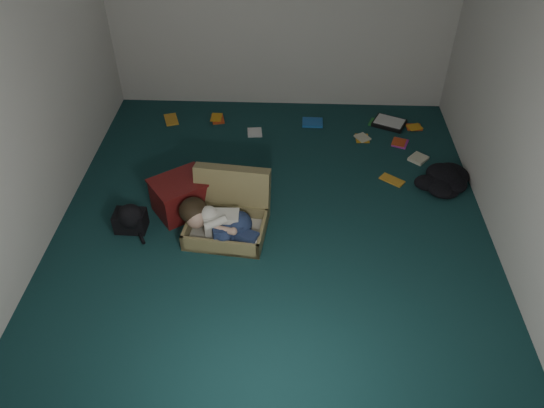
{
  "coord_description": "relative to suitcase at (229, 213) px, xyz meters",
  "views": [
    {
      "loc": [
        0.15,
        -3.7,
        3.35
      ],
      "look_at": [
        0.0,
        -0.15,
        0.35
      ],
      "focal_mm": 35.0,
      "sensor_mm": 36.0,
      "label": 1
    }
  ],
  "objects": [
    {
      "name": "suitcase",
      "position": [
        0.0,
        0.0,
        0.0
      ],
      "size": [
        0.78,
        0.76,
        0.52
      ],
      "rotation": [
        0.0,
        0.0,
        -0.11
      ],
      "color": "olive",
      "rests_on": "floor"
    },
    {
      "name": "wall_left",
      "position": [
        -1.6,
        0.06,
        1.14
      ],
      "size": [
        0.0,
        4.5,
        4.5
      ],
      "primitive_type": "plane",
      "rotation": [
        1.57,
        0.0,
        1.57
      ],
      "color": "silver",
      "rests_on": "ground"
    },
    {
      "name": "floor",
      "position": [
        0.4,
        0.06,
        -0.16
      ],
      "size": [
        4.5,
        4.5,
        0.0
      ],
      "primitive_type": "plane",
      "color": "#133637",
      "rests_on": "ground"
    },
    {
      "name": "wall_front",
      "position": [
        0.4,
        -2.19,
        1.14
      ],
      "size": [
        4.5,
        0.0,
        4.5
      ],
      "primitive_type": "plane",
      "rotation": [
        -1.57,
        0.0,
        0.0
      ],
      "color": "silver",
      "rests_on": "ground"
    },
    {
      "name": "backpack",
      "position": [
        -0.9,
        -0.08,
        -0.05
      ],
      "size": [
        0.36,
        0.29,
        0.21
      ],
      "primitive_type": null,
      "rotation": [
        0.0,
        0.0,
        -0.03
      ],
      "color": "black",
      "rests_on": "floor"
    },
    {
      "name": "paper_tray",
      "position": [
        1.72,
        1.85,
        -0.13
      ],
      "size": [
        0.44,
        0.4,
        0.05
      ],
      "rotation": [
        0.0,
        0.0,
        -0.43
      ],
      "color": "black",
      "rests_on": "floor"
    },
    {
      "name": "clothing_pile",
      "position": [
        2.1,
        0.7,
        -0.08
      ],
      "size": [
        0.55,
        0.49,
        0.15
      ],
      "primitive_type": null,
      "rotation": [
        0.0,
        0.0,
        0.28
      ],
      "color": "black",
      "rests_on": "floor"
    },
    {
      "name": "book_scatter",
      "position": [
        1.0,
        1.57,
        -0.15
      ],
      "size": [
        3.12,
        1.36,
        0.02
      ],
      "color": "gold",
      "rests_on": "floor"
    },
    {
      "name": "person",
      "position": [
        -0.07,
        -0.17,
        0.04
      ],
      "size": [
        0.75,
        0.43,
        0.32
      ],
      "rotation": [
        0.0,
        0.0,
        -0.11
      ],
      "color": "white",
      "rests_on": "suitcase"
    },
    {
      "name": "maroon_bin",
      "position": [
        -0.47,
        0.2,
        0.02
      ],
      "size": [
        0.66,
        0.63,
        0.35
      ],
      "rotation": [
        0.0,
        0.0,
        0.64
      ],
      "color": "#5C1313",
      "rests_on": "floor"
    },
    {
      "name": "wall_right",
      "position": [
        2.4,
        0.06,
        1.14
      ],
      "size": [
        0.0,
        4.5,
        4.5
      ],
      "primitive_type": "plane",
      "rotation": [
        1.57,
        0.0,
        -1.57
      ],
      "color": "silver",
      "rests_on": "ground"
    }
  ]
}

